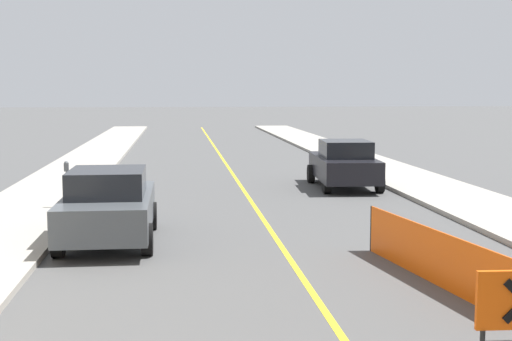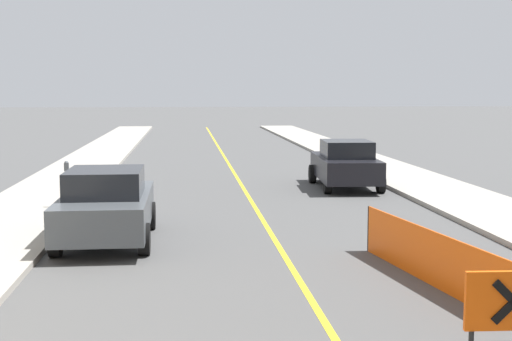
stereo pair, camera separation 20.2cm
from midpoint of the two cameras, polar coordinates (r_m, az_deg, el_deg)
name	(u,v)px [view 1 (the left image)]	position (r m, az deg, el deg)	size (l,w,h in m)	color
lane_stripe	(235,177)	(26.79, -1.94, -0.49)	(0.12, 72.00, 0.01)	gold
sidewalk_left	(68,177)	(27.02, -15.01, -0.52)	(2.83, 72.00, 0.13)	#9E998E
sidewalk_right	(393,173)	(27.93, 10.69, -0.19)	(2.83, 72.00, 0.13)	#9E998E
safety_mesh_fence	(432,255)	(12.43, 13.43, -6.63)	(0.80, 4.88, 0.92)	#EF560C
parked_car_curb_near	(109,206)	(15.47, -12.08, -2.76)	(1.93, 4.30, 1.59)	#474C51
parked_car_curb_mid	(344,164)	(23.83, 6.82, 0.53)	(2.05, 4.40, 1.59)	black
parking_meter_near_curb	(67,174)	(19.60, -15.20, -0.31)	(0.12, 0.11, 1.24)	#4C4C51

